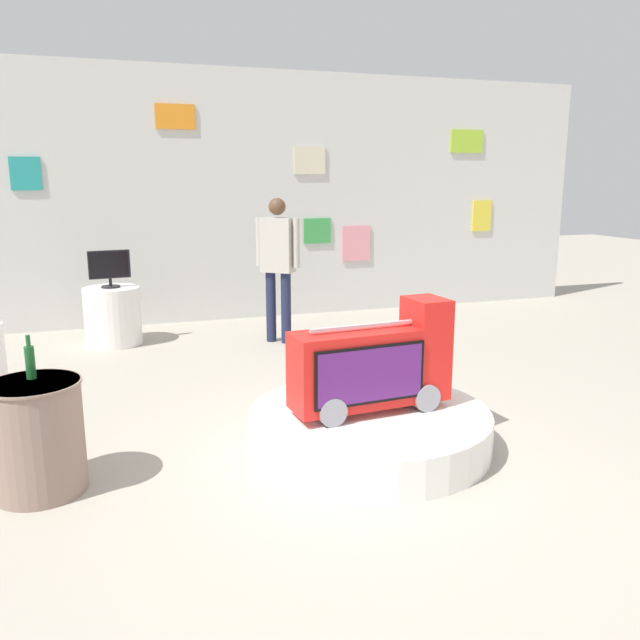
{
  "coord_description": "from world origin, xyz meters",
  "views": [
    {
      "loc": [
        -1.6,
        -3.8,
        1.95
      ],
      "look_at": [
        0.06,
        1.13,
        0.8
      ],
      "focal_mm": 36.11,
      "sensor_mm": 36.0,
      "label": 1
    }
  ],
  "objects_px": {
    "novelty_firetruck_tv": "(374,367)",
    "main_display_pedestal": "(369,429)",
    "display_pedestal_left_rear": "(113,316)",
    "shopper_browsing_near_truck": "(278,259)",
    "side_table_round": "(37,436)",
    "bottle_on_side_table": "(30,361)",
    "tv_on_left_rear": "(109,267)"
  },
  "relations": [
    {
      "from": "side_table_round",
      "to": "shopper_browsing_near_truck",
      "type": "height_order",
      "value": "shopper_browsing_near_truck"
    },
    {
      "from": "main_display_pedestal",
      "to": "bottle_on_side_table",
      "type": "distance_m",
      "value": 2.36
    },
    {
      "from": "tv_on_left_rear",
      "to": "bottle_on_side_table",
      "type": "distance_m",
      "value": 3.71
    },
    {
      "from": "main_display_pedestal",
      "to": "tv_on_left_rear",
      "type": "xyz_separation_m",
      "value": [
        -1.73,
        3.78,
        0.79
      ]
    },
    {
      "from": "main_display_pedestal",
      "to": "shopper_browsing_near_truck",
      "type": "bearing_deg",
      "value": 86.88
    },
    {
      "from": "main_display_pedestal",
      "to": "tv_on_left_rear",
      "type": "relative_size",
      "value": 3.73
    },
    {
      "from": "main_display_pedestal",
      "to": "shopper_browsing_near_truck",
      "type": "xyz_separation_m",
      "value": [
        0.18,
        3.26,
        0.87
      ]
    },
    {
      "from": "bottle_on_side_table",
      "to": "shopper_browsing_near_truck",
      "type": "distance_m",
      "value": 3.99
    },
    {
      "from": "novelty_firetruck_tv",
      "to": "tv_on_left_rear",
      "type": "distance_m",
      "value": 4.18
    },
    {
      "from": "main_display_pedestal",
      "to": "shopper_browsing_near_truck",
      "type": "distance_m",
      "value": 3.38
    },
    {
      "from": "display_pedestal_left_rear",
      "to": "side_table_round",
      "type": "bearing_deg",
      "value": -97.88
    },
    {
      "from": "shopper_browsing_near_truck",
      "to": "display_pedestal_left_rear",
      "type": "bearing_deg",
      "value": 164.63
    },
    {
      "from": "display_pedestal_left_rear",
      "to": "side_table_round",
      "type": "xyz_separation_m",
      "value": [
        -0.52,
        -3.76,
        0.03
      ]
    },
    {
      "from": "tv_on_left_rear",
      "to": "shopper_browsing_near_truck",
      "type": "relative_size",
      "value": 0.28
    },
    {
      "from": "display_pedestal_left_rear",
      "to": "bottle_on_side_table",
      "type": "bearing_deg",
      "value": -98.15
    },
    {
      "from": "novelty_firetruck_tv",
      "to": "tv_on_left_rear",
      "type": "height_order",
      "value": "tv_on_left_rear"
    },
    {
      "from": "bottle_on_side_table",
      "to": "shopper_browsing_near_truck",
      "type": "bearing_deg",
      "value": 52.34
    },
    {
      "from": "display_pedestal_left_rear",
      "to": "side_table_round",
      "type": "distance_m",
      "value": 3.8
    },
    {
      "from": "bottle_on_side_table",
      "to": "tv_on_left_rear",
      "type": "bearing_deg",
      "value": 81.84
    },
    {
      "from": "display_pedestal_left_rear",
      "to": "bottle_on_side_table",
      "type": "relative_size",
      "value": 2.47
    },
    {
      "from": "novelty_firetruck_tv",
      "to": "shopper_browsing_near_truck",
      "type": "xyz_separation_m",
      "value": [
        0.15,
        3.26,
        0.4
      ]
    },
    {
      "from": "shopper_browsing_near_truck",
      "to": "main_display_pedestal",
      "type": "bearing_deg",
      "value": -93.12
    },
    {
      "from": "main_display_pedestal",
      "to": "display_pedestal_left_rear",
      "type": "bearing_deg",
      "value": 114.58
    },
    {
      "from": "novelty_firetruck_tv",
      "to": "side_table_round",
      "type": "relative_size",
      "value": 1.66
    },
    {
      "from": "display_pedestal_left_rear",
      "to": "shopper_browsing_near_truck",
      "type": "bearing_deg",
      "value": -15.37
    },
    {
      "from": "main_display_pedestal",
      "to": "display_pedestal_left_rear",
      "type": "relative_size",
      "value": 2.57
    },
    {
      "from": "side_table_round",
      "to": "main_display_pedestal",
      "type": "bearing_deg",
      "value": -0.52
    },
    {
      "from": "main_display_pedestal",
      "to": "side_table_round",
      "type": "xyz_separation_m",
      "value": [
        -2.25,
        0.02,
        0.23
      ]
    },
    {
      "from": "novelty_firetruck_tv",
      "to": "bottle_on_side_table",
      "type": "height_order",
      "value": "novelty_firetruck_tv"
    },
    {
      "from": "novelty_firetruck_tv",
      "to": "shopper_browsing_near_truck",
      "type": "distance_m",
      "value": 3.29
    },
    {
      "from": "novelty_firetruck_tv",
      "to": "main_display_pedestal",
      "type": "bearing_deg",
      "value": 168.45
    },
    {
      "from": "display_pedestal_left_rear",
      "to": "tv_on_left_rear",
      "type": "bearing_deg",
      "value": -97.23
    }
  ]
}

